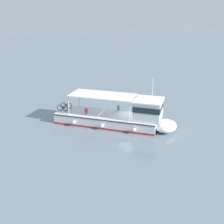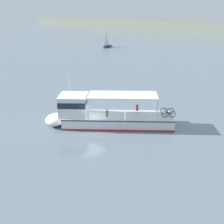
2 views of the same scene
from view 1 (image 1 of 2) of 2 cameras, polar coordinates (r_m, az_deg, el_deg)
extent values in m
plane|color=slate|center=(28.61, 4.54, -2.65)|extent=(400.00, 400.00, 0.00)
cube|color=silver|center=(28.50, -1.15, -1.48)|extent=(9.96, 9.84, 1.10)
ellipsoid|color=silver|center=(27.30, 11.30, -2.88)|extent=(3.63, 3.64, 1.01)
cube|color=red|center=(28.67, -1.14, -2.32)|extent=(9.99, 9.87, 0.16)
cube|color=#2D2D33|center=(28.34, -1.16, -0.60)|extent=(10.00, 9.88, 0.10)
cube|color=silver|center=(26.98, 7.72, 0.48)|extent=(3.76, 3.76, 1.90)
cube|color=#19232D|center=(26.88, 7.75, 1.14)|extent=(3.83, 3.84, 0.56)
cube|color=white|center=(26.67, 7.82, 2.52)|extent=(3.99, 3.99, 0.12)
cube|color=white|center=(27.80, -2.07, 3.61)|extent=(6.85, 6.79, 0.10)
cylinder|color=silver|center=(28.52, 5.04, 1.76)|extent=(0.08, 0.08, 2.00)
cylinder|color=silver|center=(26.01, 3.73, -0.02)|extent=(0.08, 0.08, 2.00)
cylinder|color=silver|center=(30.49, -6.97, 2.89)|extent=(0.08, 0.08, 2.00)
cylinder|color=silver|center=(28.15, -9.22, 1.33)|extent=(0.08, 0.08, 2.00)
cylinder|color=silver|center=(26.30, 8.58, 4.87)|extent=(0.06, 0.06, 2.20)
sphere|color=white|center=(26.10, 4.71, -3.77)|extent=(0.36, 0.36, 0.36)
sphere|color=white|center=(26.94, -2.15, -2.93)|extent=(0.36, 0.36, 0.36)
sphere|color=white|center=(28.06, -8.14, -2.17)|extent=(0.36, 0.36, 0.36)
torus|color=black|center=(30.26, -9.09, 1.32)|extent=(0.51, 0.50, 0.66)
torus|color=black|center=(30.57, -10.27, 1.44)|extent=(0.51, 0.50, 0.66)
cylinder|color=#1E478C|center=(30.38, -9.69, 1.60)|extent=(0.54, 0.53, 0.06)
torus|color=black|center=(29.51, -9.85, 0.79)|extent=(0.51, 0.50, 0.66)
torus|color=black|center=(29.82, -11.05, 0.92)|extent=(0.51, 0.50, 0.66)
cylinder|color=#232328|center=(29.62, -10.47, 1.07)|extent=(0.54, 0.53, 0.06)
cube|color=red|center=(27.97, -5.52, 0.21)|extent=(0.38, 0.38, 0.52)
sphere|color=beige|center=(27.85, -5.55, 0.93)|extent=(0.20, 0.20, 0.20)
cube|color=#338C4C|center=(28.71, 1.37, 0.82)|extent=(0.38, 0.38, 0.52)
sphere|color=beige|center=(28.59, 1.38, 1.52)|extent=(0.20, 0.20, 0.20)
camera|label=2|loc=(54.26, 8.31, 19.90)|focal=48.64mm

